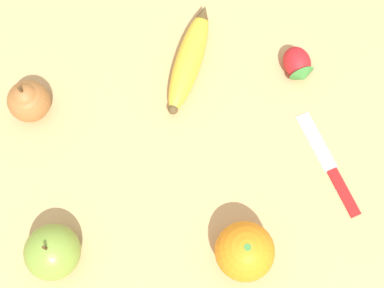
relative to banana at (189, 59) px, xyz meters
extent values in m
plane|color=tan|center=(0.07, -0.10, -0.02)|extent=(3.00, 3.00, 0.00)
ellipsoid|color=gold|center=(0.00, 0.00, 0.00)|extent=(0.15, 0.17, 0.04)
cone|color=brown|center=(-0.05, 0.07, 0.01)|extent=(0.03, 0.04, 0.03)
sphere|color=brown|center=(0.06, -0.07, 0.00)|extent=(0.02, 0.02, 0.02)
sphere|color=orange|center=(0.30, -0.12, 0.02)|extent=(0.08, 0.08, 0.08)
cylinder|color=#3D8438|center=(0.30, -0.12, 0.06)|extent=(0.01, 0.01, 0.00)
sphere|color=#A36633|center=(-0.08, -0.25, 0.01)|extent=(0.07, 0.07, 0.07)
sphere|color=#A36633|center=(-0.08, -0.25, 0.03)|extent=(0.04, 0.04, 0.04)
cylinder|color=#4C3319|center=(-0.08, -0.25, 0.06)|extent=(0.01, 0.01, 0.02)
ellipsoid|color=red|center=(0.11, 0.14, 0.00)|extent=(0.06, 0.06, 0.04)
cone|color=#3D8438|center=(0.13, 0.13, 0.00)|extent=(0.02, 0.04, 0.04)
ellipsoid|color=olive|center=(0.14, -0.34, 0.02)|extent=(0.08, 0.08, 0.07)
cylinder|color=#4C3319|center=(0.14, -0.34, 0.06)|extent=(0.00, 0.00, 0.01)
cube|color=silver|center=(0.23, 0.08, -0.02)|extent=(0.10, 0.04, 0.00)
cube|color=red|center=(0.31, 0.06, -0.02)|extent=(0.08, 0.03, 0.01)
camera|label=1|loc=(0.33, -0.24, 0.78)|focal=50.00mm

